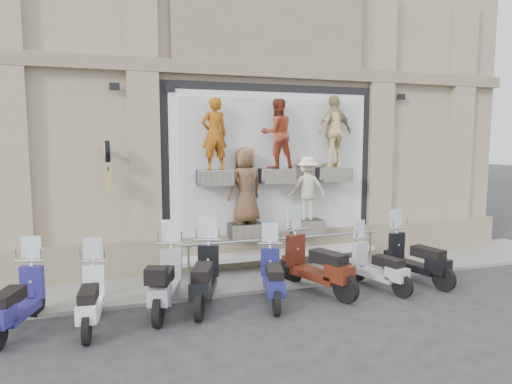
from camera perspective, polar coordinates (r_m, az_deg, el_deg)
ground at (r=9.27m, az=8.59°, el=-13.71°), size 90.00×90.00×0.00m
sidewalk at (r=11.06m, az=3.51°, el=-10.05°), size 16.00×2.20×0.08m
building at (r=15.50m, az=-3.55°, el=16.95°), size 14.00×8.60×12.00m
shop_vitrine at (r=11.25m, az=2.71°, el=2.58°), size 5.60×0.84×4.30m
guard_rail at (r=10.86m, az=3.73°, el=-8.04°), size 5.06×0.10×0.93m
clock_sign_bracket at (r=10.17m, az=-18.04°, el=4.00°), size 0.10×0.80×1.02m
scooter_a at (r=8.65m, az=-27.78°, el=-10.63°), size 1.07×1.94×1.51m
scooter_b at (r=8.36m, az=-20.02°, el=-11.07°), size 0.68×1.82×1.44m
scooter_c at (r=8.74m, az=-11.25°, el=-9.43°), size 1.18×2.08×1.62m
scooter_d at (r=8.89m, az=-6.47°, el=-9.02°), size 1.24×2.09×1.63m
scooter_e at (r=9.05m, az=2.12°, el=-9.19°), size 0.99×1.91×1.49m
scooter_f at (r=9.66m, az=7.65°, el=-7.43°), size 1.32×2.23×1.75m
scooter_g at (r=10.17m, az=15.07°, el=-7.84°), size 0.95×1.82×1.42m
scooter_h at (r=10.90m, az=19.52°, el=-6.58°), size 0.98×2.03×1.59m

